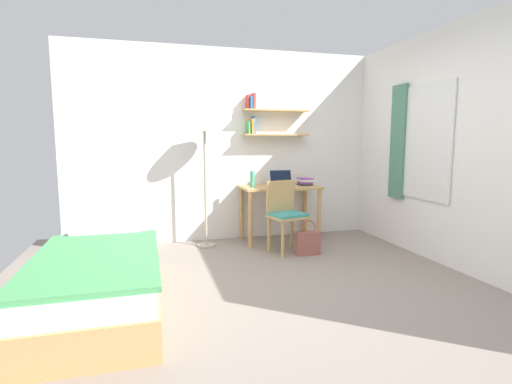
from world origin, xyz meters
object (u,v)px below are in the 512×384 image
bed (99,280)px  desk (280,196)px  desk_chair (285,212)px  handbag (308,242)px  water_bottle (252,179)px  standing_lamp (204,129)px  book_stack (305,181)px  laptop (282,182)px

bed → desk: (2.14, 1.69, 0.38)m
desk → desk_chair: 0.54m
desk_chair → handbag: 0.46m
desk → water_bottle: 0.47m
bed → desk_chair: (2.03, 1.17, 0.25)m
bed → standing_lamp: bearing=56.1°
book_stack → desk: bearing=-177.7°
desk → book_stack: book_stack is taller
laptop → handbag: 1.01m
book_stack → laptop: bearing=177.8°
handbag → book_stack: bearing=70.6°
desk → book_stack: size_ratio=4.24×
desk_chair → book_stack: size_ratio=3.54×
water_bottle → book_stack: (0.77, 0.06, -0.06)m
handbag → desk: bearing=99.0°
water_bottle → desk: bearing=7.0°
desk_chair → book_stack: 0.79m
desk → standing_lamp: (-1.01, -0.02, 0.90)m
standing_lamp → handbag: 1.91m
desk_chair → handbag: bearing=-43.7°
book_stack → handbag: size_ratio=0.58×
desk_chair → water_bottle: (-0.29, 0.47, 0.37)m
desk → laptop: 0.20m
bed → standing_lamp: standing_lamp is taller
desk_chair → laptop: size_ratio=2.57×
laptop → book_stack: laptop is taller
desk → standing_lamp: standing_lamp is taller
desk → desk_chair: bearing=-101.3°
standing_lamp → handbag: standing_lamp is taller
standing_lamp → water_bottle: (0.62, -0.03, -0.65)m
standing_lamp → book_stack: (1.39, 0.03, -0.71)m
desk_chair → bed: bearing=-150.0°
water_bottle → desk_chair: bearing=-58.2°
standing_lamp → bed: bearing=-123.9°
book_stack → standing_lamp: bearing=-178.6°
standing_lamp → desk_chair: bearing=-28.9°
handbag → desk_chair: bearing=136.3°
desk_chair → handbag: desk_chair is taller
bed → book_stack: bearing=34.2°
desk → handbag: size_ratio=2.44×
desk → standing_lamp: 1.36m
desk_chair → laptop: 0.65m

